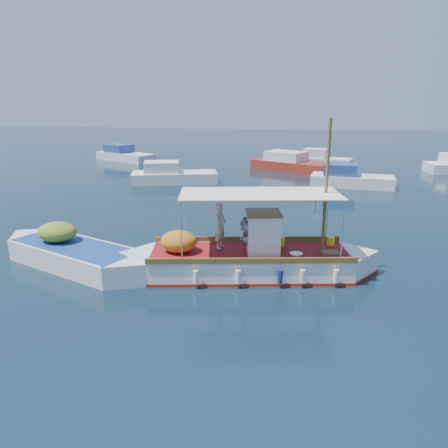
# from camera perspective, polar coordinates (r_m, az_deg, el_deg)

# --- Properties ---
(ground) EXTENTS (160.00, 160.00, 0.00)m
(ground) POSITION_cam_1_polar(r_m,az_deg,el_deg) (15.77, 1.93, -6.38)
(ground) COLOR black
(ground) RESTS_ON ground
(fishing_caique) EXTENTS (9.00, 3.79, 5.61)m
(fishing_caique) POSITION_cam_1_polar(r_m,az_deg,el_deg) (15.56, 3.11, -4.75)
(fishing_caique) COLOR white
(fishing_caique) RESTS_ON ground
(dinghy) EXTENTS (6.70, 3.85, 1.76)m
(dinghy) POSITION_cam_1_polar(r_m,az_deg,el_deg) (17.28, -19.05, -3.94)
(dinghy) COLOR white
(dinghy) RESTS_ON ground
(bg_boat_nw) EXTENTS (6.68, 4.10, 1.80)m
(bg_boat_nw) POSITION_cam_1_polar(r_m,az_deg,el_deg) (32.94, -6.82, 6.21)
(bg_boat_nw) COLOR silver
(bg_boat_nw) RESTS_ON ground
(bg_boat_n) EXTENTS (8.60, 6.22, 1.80)m
(bg_boat_n) POSITION_cam_1_polar(r_m,az_deg,el_deg) (39.12, 9.31, 7.64)
(bg_boat_n) COLOR maroon
(bg_boat_n) RESTS_ON ground
(bg_boat_ne) EXTENTS (5.88, 2.76, 1.80)m
(bg_boat_ne) POSITION_cam_1_polar(r_m,az_deg,el_deg) (32.58, 16.08, 5.59)
(bg_boat_ne) COLOR silver
(bg_boat_ne) RESTS_ON ground
(bg_boat_far_w) EXTENTS (6.90, 5.02, 1.80)m
(bg_boat_far_w) POSITION_cam_1_polar(r_m,az_deg,el_deg) (46.11, -12.93, 8.68)
(bg_boat_far_w) COLOR silver
(bg_boat_far_w) RESTS_ON ground
(bg_boat_far_n) EXTENTS (5.45, 3.20, 1.80)m
(bg_boat_far_n) POSITION_cam_1_polar(r_m,az_deg,el_deg) (42.10, 12.62, 8.04)
(bg_boat_far_n) COLOR silver
(bg_boat_far_n) RESTS_ON ground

